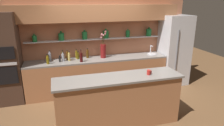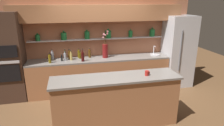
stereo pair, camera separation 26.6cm
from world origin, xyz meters
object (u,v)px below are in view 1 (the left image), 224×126
at_px(bottle_spirit_1, 69,57).
at_px(bottle_spirit_9, 63,57).
at_px(oven_tower, 5,59).
at_px(sink_fixture, 152,53).
at_px(bottle_sauce_8, 60,59).
at_px(refrigerator, 174,50).
at_px(bottle_spirit_2, 88,54).
at_px(bottle_oil_0, 48,60).
at_px(bottle_spirit_4, 67,56).
at_px(coffee_mug, 149,72).
at_px(bottle_wine_3, 81,57).
at_px(bottle_oil_10, 78,56).
at_px(flower_vase, 103,50).
at_px(bottle_spirit_7, 50,56).
at_px(bottle_oil_5, 63,56).
at_px(bottle_oil_6, 77,55).

relative_size(bottle_spirit_1, bottle_spirit_9, 1.01).
relative_size(oven_tower, sink_fixture, 8.18).
bearing_deg(bottle_sauce_8, oven_tower, 178.93).
distance_m(refrigerator, bottle_sauce_8, 3.25).
relative_size(refrigerator, oven_tower, 0.93).
bearing_deg(bottle_spirit_2, bottle_spirit_1, -164.42).
relative_size(bottle_oil_0, bottle_spirit_4, 0.92).
relative_size(sink_fixture, bottle_spirit_1, 1.06).
distance_m(bottle_spirit_2, coffee_mug, 2.06).
distance_m(bottle_oil_0, bottle_spirit_1, 0.54).
distance_m(oven_tower, sink_fixture, 3.80).
bearing_deg(bottle_spirit_1, bottle_wine_3, -32.17).
height_order(bottle_sauce_8, bottle_oil_10, bottle_oil_10).
relative_size(oven_tower, coffee_mug, 22.51).
bearing_deg(flower_vase, bottle_oil_10, 175.98).
bearing_deg(bottle_spirit_7, coffee_mug, -45.36).
bearing_deg(bottle_oil_5, coffee_mug, -50.79).
height_order(bottle_oil_0, bottle_spirit_7, bottle_spirit_7).
bearing_deg(bottle_wine_3, bottle_sauce_8, 164.69).
bearing_deg(bottle_oil_6, bottle_oil_0, -156.50).
relative_size(sink_fixture, bottle_wine_3, 0.83).
distance_m(refrigerator, bottle_spirit_7, 3.50).
xyz_separation_m(bottle_spirit_4, bottle_sauce_8, (-0.20, -0.11, -0.04)).
bearing_deg(bottle_oil_6, coffee_mug, -57.97).
distance_m(bottle_oil_10, coffee_mug, 2.15).
height_order(flower_vase, bottle_spirit_1, flower_vase).
distance_m(sink_fixture, bottle_spirit_1, 2.33).
bearing_deg(bottle_spirit_1, bottle_spirit_7, 160.20).
xyz_separation_m(sink_fixture, bottle_sauce_8, (-2.56, -0.04, 0.05)).
bearing_deg(bottle_spirit_2, refrigerator, -4.26).
relative_size(refrigerator, bottle_oil_6, 7.97).
bearing_deg(bottle_spirit_1, bottle_oil_6, 40.20).
height_order(bottle_oil_5, bottle_oil_6, bottle_oil_6).
bearing_deg(bottle_oil_10, bottle_sauce_8, -164.43).
distance_m(refrigerator, bottle_wine_3, 2.73).
relative_size(flower_vase, bottle_oil_6, 2.89).
bearing_deg(bottle_spirit_7, bottle_oil_0, -98.31).
height_order(flower_vase, bottle_spirit_2, flower_vase).
bearing_deg(coffee_mug, bottle_wine_3, 125.68).
height_order(refrigerator, bottle_oil_10, refrigerator).
height_order(flower_vase, bottle_oil_0, flower_vase).
xyz_separation_m(bottle_spirit_7, bottle_oil_10, (0.71, -0.08, -0.02)).
relative_size(bottle_spirit_7, bottle_spirit_9, 1.04).
relative_size(bottle_oil_5, bottle_sauce_8, 1.48).
distance_m(oven_tower, coffee_mug, 3.33).
distance_m(sink_fixture, coffee_mug, 1.96).
distance_m(flower_vase, bottle_spirit_1, 0.92).
relative_size(bottle_oil_0, bottle_wine_3, 0.79).
xyz_separation_m(bottle_spirit_1, bottle_wine_3, (0.28, -0.18, 0.01)).
bearing_deg(bottle_oil_6, bottle_oil_5, -179.60).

